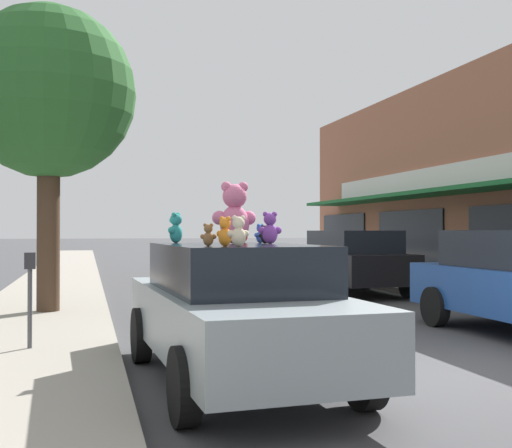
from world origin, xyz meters
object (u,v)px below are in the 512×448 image
object	(u,v)px
teddy_bear_red	(243,231)
teddy_bear_orange	(225,232)
parking_meter	(30,287)
plush_art_car	(236,309)
teddy_bear_purple	(270,228)
teddy_bear_blue	(260,234)
teddy_bear_teal	(176,228)
parked_car_far_right	(353,260)
teddy_bear_cream	(238,232)
teddy_bear_black	(265,234)
teddy_bear_giant	(235,214)
street_tree	(49,94)
teddy_bear_brown	(208,235)

from	to	relation	value
teddy_bear_red	teddy_bear_orange	size ratio (longest dim) A/B	1.06
teddy_bear_red	parking_meter	bearing A→B (deg)	-65.04
plush_art_car	teddy_bear_purple	world-z (taller)	teddy_bear_purple
plush_art_car	teddy_bear_red	distance (m)	1.35
teddy_bear_red	parking_meter	distance (m)	2.94
teddy_bear_blue	teddy_bear_teal	world-z (taller)	teddy_bear_teal
teddy_bear_red	teddy_bear_teal	distance (m)	0.87
teddy_bear_orange	plush_art_car	bearing A→B (deg)	-59.79
teddy_bear_purple	parked_car_far_right	world-z (taller)	teddy_bear_purple
parking_meter	teddy_bear_cream	bearing A→B (deg)	-54.75
teddy_bear_black	parked_car_far_right	xyz separation A→B (m)	(4.87, 8.61, -0.75)
teddy_bear_purple	teddy_bear_black	bearing A→B (deg)	-69.76
teddy_bear_red	teddy_bear_black	size ratio (longest dim) A/B	1.39
teddy_bear_giant	teddy_bear_purple	bearing A→B (deg)	151.43
teddy_bear_purple	teddy_bear_black	xyz separation A→B (m)	(-0.01, 0.20, -0.07)
teddy_bear_red	street_tree	distance (m)	6.30
plush_art_car	teddy_bear_purple	xyz separation A→B (m)	(0.45, 0.17, 0.91)
teddy_bear_brown	street_tree	xyz separation A→B (m)	(-1.91, 6.71, 2.70)
plush_art_car	teddy_bear_purple	bearing A→B (deg)	18.04
parking_meter	teddy_bear_blue	bearing A→B (deg)	-24.65
parked_car_far_right	teddy_bear_brown	bearing A→B (deg)	-120.80
plush_art_car	street_tree	xyz separation A→B (m)	(-2.35, 6.03, 3.54)
teddy_bear_orange	teddy_bear_teal	distance (m)	1.75
teddy_bear_orange	teddy_bear_black	bearing A→B (deg)	-72.01
teddy_bear_red	teddy_bear_teal	bearing A→B (deg)	-41.16
teddy_bear_orange	teddy_bear_cream	size ratio (longest dim) A/B	0.99
plush_art_car	teddy_bear_teal	bearing A→B (deg)	118.13
teddy_bear_teal	parking_meter	size ratio (longest dim) A/B	0.30
parked_car_far_right	teddy_bear_red	bearing A→B (deg)	-122.01
parked_car_far_right	street_tree	distance (m)	8.92
teddy_bear_giant	street_tree	xyz separation A→B (m)	(-2.42, 5.67, 2.46)
teddy_bear_cream	teddy_bear_blue	bearing A→B (deg)	-118.65
teddy_bear_giant	teddy_bear_cream	xyz separation A→B (m)	(-0.29, -1.43, -0.21)
street_tree	plush_art_car	bearing A→B (deg)	-68.69
teddy_bear_red	teddy_bear_black	world-z (taller)	teddy_bear_red
teddy_bear_red	teddy_bear_purple	xyz separation A→B (m)	(0.14, -0.81, 0.03)
plush_art_car	teddy_bear_teal	distance (m)	1.41
plush_art_car	teddy_bear_blue	bearing A→B (deg)	52.09
teddy_bear_blue	parking_meter	world-z (taller)	teddy_bear_blue
teddy_bear_giant	teddy_bear_red	bearing A→B (deg)	-114.06
teddy_bear_black	parked_car_far_right	distance (m)	9.92
teddy_bear_red	teddy_bear_brown	world-z (taller)	teddy_bear_red
teddy_bear_orange	teddy_bear_cream	world-z (taller)	teddy_bear_cream
teddy_bear_brown	teddy_bear_blue	xyz separation A→B (m)	(0.91, 1.34, 0.00)
teddy_bear_brown	teddy_bear_red	bearing A→B (deg)	-94.31
teddy_bear_red	street_tree	xyz separation A→B (m)	(-2.67, 5.05, 2.66)
teddy_bear_orange	parking_meter	size ratio (longest dim) A/B	0.24
teddy_bear_purple	street_tree	size ratio (longest dim) A/B	0.06
teddy_bear_red	teddy_bear_black	xyz separation A→B (m)	(0.13, -0.61, -0.04)
teddy_bear_brown	parking_meter	distance (m)	3.34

